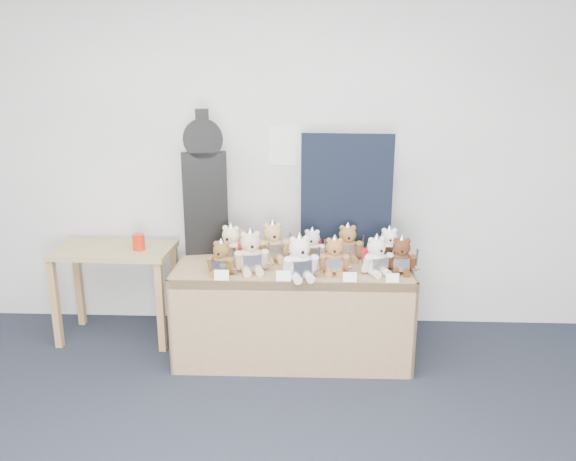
{
  "coord_description": "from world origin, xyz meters",
  "views": [
    {
      "loc": [
        0.5,
        -1.79,
        1.95
      ],
      "look_at": [
        0.34,
        1.8,
        0.95
      ],
      "focal_mm": 35.0,
      "sensor_mm": 36.0,
      "label": 1
    }
  ],
  "objects_px": {
    "red_cup": "(139,242)",
    "teddy_front_end": "(401,257)",
    "teddy_front_centre": "(300,259)",
    "teddy_back_centre_left": "(273,243)",
    "teddy_front_right": "(334,257)",
    "guitar_case": "(205,185)",
    "side_table": "(115,264)",
    "teddy_back_end": "(389,245)",
    "display_table": "(293,288)",
    "teddy_back_right": "(348,244)",
    "teddy_back_centre_right": "(312,246)",
    "teddy_back_far_left": "(237,245)",
    "teddy_front_far_right": "(376,257)",
    "teddy_back_left": "(231,245)",
    "teddy_front_left": "(251,253)",
    "teddy_front_far_left": "(221,259)"
  },
  "relations": [
    {
      "from": "teddy_back_centre_right",
      "to": "teddy_front_centre",
      "type": "bearing_deg",
      "value": -97.21
    },
    {
      "from": "display_table",
      "to": "teddy_front_left",
      "type": "bearing_deg",
      "value": -165.98
    },
    {
      "from": "red_cup",
      "to": "teddy_front_right",
      "type": "height_order",
      "value": "teddy_front_right"
    },
    {
      "from": "red_cup",
      "to": "teddy_back_centre_left",
      "type": "distance_m",
      "value": 0.99
    },
    {
      "from": "side_table",
      "to": "teddy_front_left",
      "type": "distance_m",
      "value": 1.14
    },
    {
      "from": "red_cup",
      "to": "teddy_front_centre",
      "type": "bearing_deg",
      "value": -19.68
    },
    {
      "from": "red_cup",
      "to": "teddy_front_right",
      "type": "relative_size",
      "value": 0.43
    },
    {
      "from": "display_table",
      "to": "teddy_back_left",
      "type": "distance_m",
      "value": 0.53
    },
    {
      "from": "teddy_front_left",
      "to": "teddy_back_end",
      "type": "distance_m",
      "value": 1.0
    },
    {
      "from": "red_cup",
      "to": "teddy_back_centre_right",
      "type": "distance_m",
      "value": 1.26
    },
    {
      "from": "guitar_case",
      "to": "teddy_front_end",
      "type": "xyz_separation_m",
      "value": [
        1.37,
        -0.38,
        -0.4
      ]
    },
    {
      "from": "teddy_front_end",
      "to": "teddy_front_right",
      "type": "bearing_deg",
      "value": -173.04
    },
    {
      "from": "teddy_back_far_left",
      "to": "teddy_back_right",
      "type": "bearing_deg",
      "value": 30.18
    },
    {
      "from": "teddy_back_centre_right",
      "to": "teddy_back_far_left",
      "type": "distance_m",
      "value": 0.54
    },
    {
      "from": "teddy_back_right",
      "to": "guitar_case",
      "type": "bearing_deg",
      "value": 168.81
    },
    {
      "from": "display_table",
      "to": "teddy_front_centre",
      "type": "distance_m",
      "value": 0.33
    },
    {
      "from": "teddy_back_centre_right",
      "to": "red_cup",
      "type": "bearing_deg",
      "value": -177.59
    },
    {
      "from": "display_table",
      "to": "teddy_back_far_left",
      "type": "height_order",
      "value": "teddy_back_far_left"
    },
    {
      "from": "side_table",
      "to": "teddy_front_left",
      "type": "xyz_separation_m",
      "value": [
        1.06,
        -0.35,
        0.21
      ]
    },
    {
      "from": "teddy_front_end",
      "to": "teddy_back_right",
      "type": "distance_m",
      "value": 0.43
    },
    {
      "from": "teddy_front_left",
      "to": "teddy_front_far_right",
      "type": "relative_size",
      "value": 1.11
    },
    {
      "from": "teddy_front_right",
      "to": "teddy_back_far_left",
      "type": "relative_size",
      "value": 1.06
    },
    {
      "from": "teddy_front_far_left",
      "to": "teddy_front_left",
      "type": "xyz_separation_m",
      "value": [
        0.19,
        0.06,
        0.02
      ]
    },
    {
      "from": "teddy_front_far_left",
      "to": "teddy_back_centre_left",
      "type": "height_order",
      "value": "teddy_back_centre_left"
    },
    {
      "from": "teddy_back_centre_left",
      "to": "teddy_back_end",
      "type": "relative_size",
      "value": 1.18
    },
    {
      "from": "guitar_case",
      "to": "red_cup",
      "type": "bearing_deg",
      "value": 177.86
    },
    {
      "from": "teddy_front_centre",
      "to": "teddy_back_right",
      "type": "height_order",
      "value": "teddy_front_centre"
    },
    {
      "from": "teddy_front_centre",
      "to": "teddy_front_far_right",
      "type": "xyz_separation_m",
      "value": [
        0.5,
        0.11,
        -0.01
      ]
    },
    {
      "from": "guitar_case",
      "to": "teddy_back_centre_left",
      "type": "xyz_separation_m",
      "value": [
        0.5,
        -0.15,
        -0.39
      ]
    },
    {
      "from": "side_table",
      "to": "teddy_front_end",
      "type": "bearing_deg",
      "value": -7.6
    },
    {
      "from": "side_table",
      "to": "teddy_back_right",
      "type": "distance_m",
      "value": 1.73
    },
    {
      "from": "display_table",
      "to": "teddy_back_far_left",
      "type": "distance_m",
      "value": 0.51
    },
    {
      "from": "side_table",
      "to": "teddy_front_right",
      "type": "bearing_deg",
      "value": -10.83
    },
    {
      "from": "teddy_back_centre_left",
      "to": "guitar_case",
      "type": "bearing_deg",
      "value": 148.9
    },
    {
      "from": "teddy_front_centre",
      "to": "teddy_back_centre_left",
      "type": "height_order",
      "value": "teddy_front_centre"
    },
    {
      "from": "teddy_back_left",
      "to": "teddy_back_far_left",
      "type": "xyz_separation_m",
      "value": [
        0.03,
        0.05,
        -0.02
      ]
    },
    {
      "from": "guitar_case",
      "to": "side_table",
      "type": "bearing_deg",
      "value": 171.29
    },
    {
      "from": "teddy_front_centre",
      "to": "teddy_front_far_left",
      "type": "bearing_deg",
      "value": 157.6
    },
    {
      "from": "teddy_front_centre",
      "to": "teddy_back_centre_right",
      "type": "distance_m",
      "value": 0.37
    },
    {
      "from": "side_table",
      "to": "teddy_front_centre",
      "type": "xyz_separation_m",
      "value": [
        1.39,
        -0.47,
        0.21
      ]
    },
    {
      "from": "red_cup",
      "to": "teddy_back_right",
      "type": "relative_size",
      "value": 0.41
    },
    {
      "from": "guitar_case",
      "to": "teddy_back_end",
      "type": "xyz_separation_m",
      "value": [
        1.32,
        -0.11,
        -0.41
      ]
    },
    {
      "from": "teddy_back_centre_right",
      "to": "teddy_back_far_left",
      "type": "relative_size",
      "value": 0.99
    },
    {
      "from": "guitar_case",
      "to": "display_table",
      "type": "bearing_deg",
      "value": -38.66
    },
    {
      "from": "guitar_case",
      "to": "teddy_back_right",
      "type": "height_order",
      "value": "guitar_case"
    },
    {
      "from": "display_table",
      "to": "teddy_back_end",
      "type": "relative_size",
      "value": 6.1
    },
    {
      "from": "red_cup",
      "to": "teddy_front_end",
      "type": "height_order",
      "value": "teddy_front_end"
    },
    {
      "from": "guitar_case",
      "to": "teddy_back_end",
      "type": "relative_size",
      "value": 3.92
    },
    {
      "from": "guitar_case",
      "to": "teddy_back_centre_left",
      "type": "distance_m",
      "value": 0.65
    },
    {
      "from": "teddy_back_far_left",
      "to": "teddy_front_left",
      "type": "bearing_deg",
      "value": -35.13
    }
  ]
}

